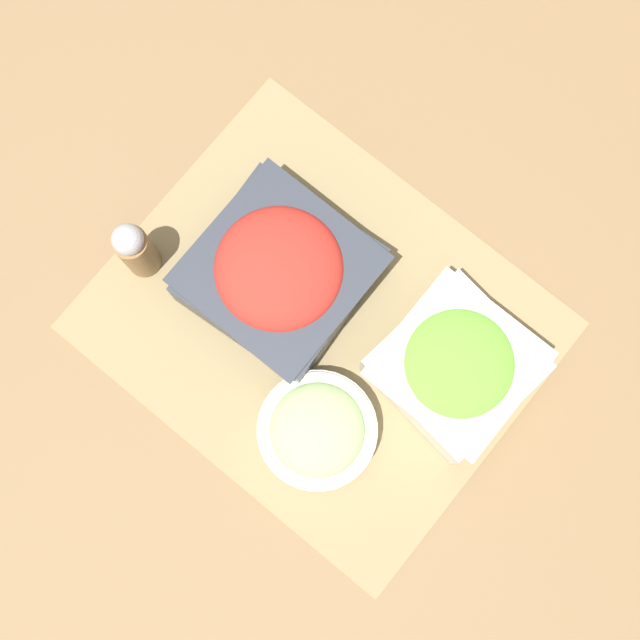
# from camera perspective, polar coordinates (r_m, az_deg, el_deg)

# --- Properties ---
(ground_plane) EXTENTS (3.00, 3.00, 0.00)m
(ground_plane) POSITION_cam_1_polar(r_m,az_deg,el_deg) (0.98, 0.00, -0.35)
(ground_plane) COLOR olive
(placemat) EXTENTS (0.46, 0.38, 0.00)m
(placemat) POSITION_cam_1_polar(r_m,az_deg,el_deg) (0.98, 0.00, -0.33)
(placemat) COLOR #937F56
(placemat) RESTS_ON ground_plane
(lettuce_bowl) EXTENTS (0.16, 0.16, 0.07)m
(lettuce_bowl) POSITION_cam_1_polar(r_m,az_deg,el_deg) (0.94, 8.69, -2.95)
(lettuce_bowl) COLOR white
(lettuce_bowl) RESTS_ON placemat
(tomato_bowl) EXTENTS (0.18, 0.18, 0.09)m
(tomato_bowl) POSITION_cam_1_polar(r_m,az_deg,el_deg) (0.95, -2.60, 3.03)
(tomato_bowl) COLOR #333842
(tomato_bowl) RESTS_ON placemat
(cucumber_bowl) EXTENTS (0.13, 0.13, 0.05)m
(cucumber_bowl) POSITION_cam_1_polar(r_m,az_deg,el_deg) (0.94, -0.17, -7.08)
(cucumber_bowl) COLOR silver
(cucumber_bowl) RESTS_ON placemat
(pepper_shaker) EXTENTS (0.04, 0.04, 0.11)m
(pepper_shaker) POSITION_cam_1_polar(r_m,az_deg,el_deg) (0.96, -11.75, 4.48)
(pepper_shaker) COLOR olive
(pepper_shaker) RESTS_ON placemat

